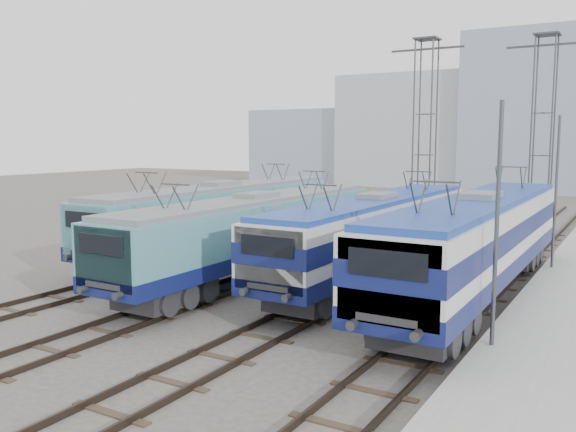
{
  "coord_description": "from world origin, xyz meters",
  "views": [
    {
      "loc": [
        12.04,
        -14.92,
        5.97
      ],
      "look_at": [
        -0.93,
        7.0,
        2.75
      ],
      "focal_mm": 38.0,
      "sensor_mm": 36.0,
      "label": 1
    }
  ],
  "objects_px": {
    "mast_mid": "(556,196)",
    "locomotive_far_left": "(219,213)",
    "locomotive_far_right": "(478,237)",
    "locomotive_center_right": "(375,229)",
    "catenary_tower_west": "(425,128)",
    "catenary_tower_east": "(543,128)",
    "locomotive_center_left": "(254,230)",
    "mast_front": "(497,231)"
  },
  "relations": [
    {
      "from": "locomotive_far_right",
      "to": "locomotive_center_left",
      "type": "bearing_deg",
      "value": -170.65
    },
    {
      "from": "catenary_tower_east",
      "to": "locomotive_far_left",
      "type": "bearing_deg",
      "value": -133.15
    },
    {
      "from": "locomotive_center_right",
      "to": "mast_mid",
      "type": "height_order",
      "value": "mast_mid"
    },
    {
      "from": "mast_mid",
      "to": "mast_front",
      "type": "bearing_deg",
      "value": -90.0
    },
    {
      "from": "mast_front",
      "to": "mast_mid",
      "type": "xyz_separation_m",
      "value": [
        0.0,
        12.0,
        0.0
      ]
    },
    {
      "from": "locomotive_center_left",
      "to": "catenary_tower_east",
      "type": "xyz_separation_m",
      "value": [
        8.75,
        17.61,
        4.49
      ]
    },
    {
      "from": "locomotive_center_right",
      "to": "locomotive_far_right",
      "type": "bearing_deg",
      "value": -12.07
    },
    {
      "from": "locomotive_far_left",
      "to": "mast_front",
      "type": "bearing_deg",
      "value": -27.13
    },
    {
      "from": "locomotive_center_right",
      "to": "locomotive_far_right",
      "type": "xyz_separation_m",
      "value": [
        4.5,
        -0.96,
        0.17
      ]
    },
    {
      "from": "locomotive_center_right",
      "to": "catenary_tower_west",
      "type": "xyz_separation_m",
      "value": [
        -2.25,
        13.16,
        4.44
      ]
    },
    {
      "from": "locomotive_far_left",
      "to": "locomotive_center_right",
      "type": "distance_m",
      "value": 9.06
    },
    {
      "from": "locomotive_far_left",
      "to": "mast_mid",
      "type": "xyz_separation_m",
      "value": [
        15.35,
        4.13,
        1.28
      ]
    },
    {
      "from": "locomotive_center_left",
      "to": "mast_front",
      "type": "xyz_separation_m",
      "value": [
        10.85,
        -4.39,
        1.35
      ]
    },
    {
      "from": "locomotive_far_right",
      "to": "catenary_tower_east",
      "type": "relative_size",
      "value": 1.56
    },
    {
      "from": "locomotive_far_left",
      "to": "locomotive_far_right",
      "type": "height_order",
      "value": "locomotive_far_right"
    },
    {
      "from": "catenary_tower_west",
      "to": "mast_front",
      "type": "height_order",
      "value": "catenary_tower_west"
    },
    {
      "from": "locomotive_far_right",
      "to": "locomotive_far_left",
      "type": "bearing_deg",
      "value": 171.61
    },
    {
      "from": "locomotive_far_left",
      "to": "mast_front",
      "type": "relative_size",
      "value": 2.54
    },
    {
      "from": "catenary_tower_east",
      "to": "mast_mid",
      "type": "relative_size",
      "value": 1.71
    },
    {
      "from": "locomotive_far_right",
      "to": "mast_mid",
      "type": "height_order",
      "value": "mast_mid"
    },
    {
      "from": "locomotive_center_left",
      "to": "catenary_tower_west",
      "type": "height_order",
      "value": "catenary_tower_west"
    },
    {
      "from": "locomotive_center_left",
      "to": "locomotive_far_right",
      "type": "bearing_deg",
      "value": 9.35
    },
    {
      "from": "mast_front",
      "to": "mast_mid",
      "type": "height_order",
      "value": "same"
    },
    {
      "from": "locomotive_center_right",
      "to": "locomotive_center_left",
      "type": "bearing_deg",
      "value": -151.48
    },
    {
      "from": "locomotive_far_left",
      "to": "mast_mid",
      "type": "relative_size",
      "value": 2.54
    },
    {
      "from": "locomotive_center_right",
      "to": "mast_mid",
      "type": "distance_m",
      "value": 8.29
    },
    {
      "from": "mast_front",
      "to": "locomotive_far_right",
      "type": "bearing_deg",
      "value": 107.48
    },
    {
      "from": "catenary_tower_west",
      "to": "catenary_tower_east",
      "type": "distance_m",
      "value": 6.8
    },
    {
      "from": "locomotive_far_left",
      "to": "catenary_tower_east",
      "type": "height_order",
      "value": "catenary_tower_east"
    },
    {
      "from": "catenary_tower_east",
      "to": "mast_front",
      "type": "xyz_separation_m",
      "value": [
        2.1,
        -22.0,
        -3.14
      ]
    },
    {
      "from": "mast_mid",
      "to": "locomotive_far_left",
      "type": "bearing_deg",
      "value": -164.93
    },
    {
      "from": "catenary_tower_west",
      "to": "mast_mid",
      "type": "relative_size",
      "value": 1.71
    },
    {
      "from": "catenary_tower_east",
      "to": "mast_front",
      "type": "height_order",
      "value": "catenary_tower_east"
    },
    {
      "from": "locomotive_center_right",
      "to": "catenary_tower_west",
      "type": "relative_size",
      "value": 1.44
    },
    {
      "from": "catenary_tower_west",
      "to": "locomotive_center_right",
      "type": "bearing_deg",
      "value": -80.3
    },
    {
      "from": "locomotive_far_left",
      "to": "locomotive_far_right",
      "type": "relative_size",
      "value": 0.95
    },
    {
      "from": "locomotive_center_right",
      "to": "catenary_tower_east",
      "type": "height_order",
      "value": "catenary_tower_east"
    },
    {
      "from": "locomotive_far_right",
      "to": "mast_mid",
      "type": "bearing_deg",
      "value": 73.2
    },
    {
      "from": "locomotive_center_right",
      "to": "mast_front",
      "type": "distance_m",
      "value": 9.42
    },
    {
      "from": "locomotive_center_right",
      "to": "catenary_tower_east",
      "type": "bearing_deg",
      "value": 74.34
    },
    {
      "from": "locomotive_far_right",
      "to": "mast_front",
      "type": "height_order",
      "value": "mast_front"
    },
    {
      "from": "locomotive_center_left",
      "to": "mast_front",
      "type": "distance_m",
      "value": 11.78
    }
  ]
}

